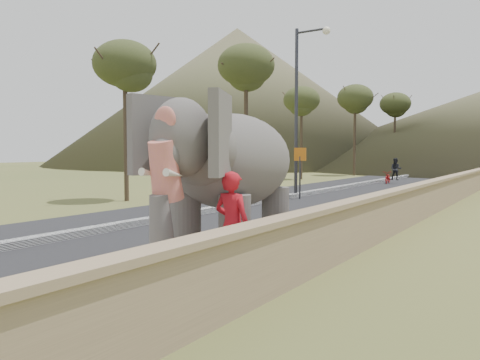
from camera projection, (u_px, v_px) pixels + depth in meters
ground at (254, 256)px, 10.06m from camera, size 160.00×160.00×0.00m
road at (279, 200)px, 21.12m from camera, size 7.00×120.00×0.03m
median at (279, 198)px, 21.12m from camera, size 0.35×120.00×0.22m
walkway at (390, 207)px, 18.33m from camera, size 3.00×120.00×0.15m
parapet at (435, 197)px, 17.38m from camera, size 0.30×120.00×1.10m
lamppost at (302, 95)px, 22.01m from camera, size 1.76×0.36×8.00m
signboard at (300, 164)px, 21.66m from camera, size 0.60×0.08×2.40m
hill_left at (237, 97)px, 76.08m from camera, size 60.00×60.00×22.00m
elephant_and_man at (233, 182)px, 9.27m from camera, size 2.57×4.38×3.01m
motorcyclist at (392, 174)px, 31.79m from camera, size 1.31×1.68×1.76m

